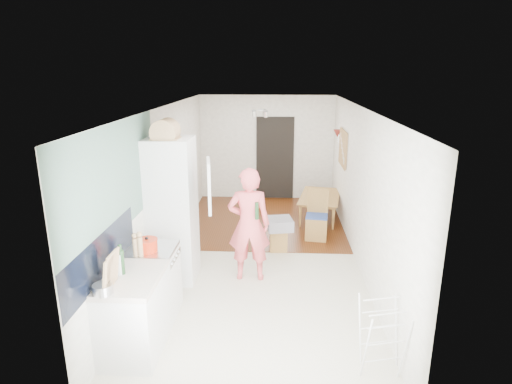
# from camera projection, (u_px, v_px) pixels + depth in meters

# --- Properties ---
(room_shell) EXTENTS (3.20, 7.00, 2.50)m
(room_shell) POSITION_uv_depth(u_px,v_px,m) (261.00, 186.00, 6.92)
(room_shell) COLOR white
(room_shell) RESTS_ON ground
(floor) EXTENTS (3.20, 7.00, 0.01)m
(floor) POSITION_uv_depth(u_px,v_px,m) (260.00, 257.00, 7.26)
(floor) COLOR silver
(floor) RESTS_ON ground
(wood_floor_overlay) EXTENTS (3.20, 3.30, 0.01)m
(wood_floor_overlay) POSITION_uv_depth(u_px,v_px,m) (264.00, 220.00, 9.04)
(wood_floor_overlay) COLOR #55230F
(wood_floor_overlay) RESTS_ON room_shell
(sage_wall_panel) EXTENTS (0.02, 3.00, 1.30)m
(sage_wall_panel) POSITION_uv_depth(u_px,v_px,m) (115.00, 180.00, 4.91)
(sage_wall_panel) COLOR slate
(sage_wall_panel) RESTS_ON room_shell
(tile_splashback) EXTENTS (0.02, 1.90, 0.50)m
(tile_splashback) POSITION_uv_depth(u_px,v_px,m) (103.00, 256.00, 4.58)
(tile_splashback) COLOR black
(tile_splashback) RESTS_ON room_shell
(doorway_recess) EXTENTS (0.90, 0.04, 2.00)m
(doorway_recess) POSITION_uv_depth(u_px,v_px,m) (275.00, 158.00, 10.32)
(doorway_recess) COLOR black
(doorway_recess) RESTS_ON room_shell
(base_cabinet) EXTENTS (0.60, 0.90, 0.86)m
(base_cabinet) POSITION_uv_depth(u_px,v_px,m) (134.00, 316.00, 4.76)
(base_cabinet) COLOR silver
(base_cabinet) RESTS_ON room_shell
(worktop) EXTENTS (0.62, 0.92, 0.06)m
(worktop) POSITION_uv_depth(u_px,v_px,m) (131.00, 279.00, 4.64)
(worktop) COLOR beige
(worktop) RESTS_ON room_shell
(range_cooker) EXTENTS (0.60, 0.60, 0.88)m
(range_cooker) POSITION_uv_depth(u_px,v_px,m) (153.00, 283.00, 5.48)
(range_cooker) COLOR silver
(range_cooker) RESTS_ON room_shell
(cooker_top) EXTENTS (0.60, 0.60, 0.04)m
(cooker_top) POSITION_uv_depth(u_px,v_px,m) (151.00, 250.00, 5.35)
(cooker_top) COLOR #B9B8BB
(cooker_top) RESTS_ON room_shell
(fridge_housing) EXTENTS (0.66, 0.66, 2.15)m
(fridge_housing) POSITION_uv_depth(u_px,v_px,m) (172.00, 211.00, 6.28)
(fridge_housing) COLOR silver
(fridge_housing) RESTS_ON room_shell
(fridge_door) EXTENTS (0.14, 0.56, 0.70)m
(fridge_door) POSITION_uv_depth(u_px,v_px,m) (209.00, 185.00, 5.83)
(fridge_door) COLOR silver
(fridge_door) RESTS_ON room_shell
(fridge_interior) EXTENTS (0.02, 0.52, 0.66)m
(fridge_interior) POSITION_uv_depth(u_px,v_px,m) (192.00, 180.00, 6.14)
(fridge_interior) COLOR white
(fridge_interior) RESTS_ON room_shell
(pinboard) EXTENTS (0.03, 0.90, 0.70)m
(pinboard) POSITION_uv_depth(u_px,v_px,m) (343.00, 148.00, 8.58)
(pinboard) COLOR tan
(pinboard) RESTS_ON room_shell
(pinboard_frame) EXTENTS (0.00, 0.94, 0.74)m
(pinboard_frame) POSITION_uv_depth(u_px,v_px,m) (342.00, 148.00, 8.58)
(pinboard_frame) COLOR #A97C39
(pinboard_frame) RESTS_ON room_shell
(wall_sconce) EXTENTS (0.18, 0.18, 0.16)m
(wall_sconce) POSITION_uv_depth(u_px,v_px,m) (337.00, 133.00, 9.15)
(wall_sconce) COLOR maroon
(wall_sconce) RESTS_ON room_shell
(person) EXTENTS (0.76, 0.51, 2.04)m
(person) POSITION_uv_depth(u_px,v_px,m) (249.00, 215.00, 6.28)
(person) COLOR #EF5960
(person) RESTS_ON floor
(dining_table) EXTENTS (0.88, 1.32, 0.43)m
(dining_table) POSITION_uv_depth(u_px,v_px,m) (321.00, 209.00, 9.09)
(dining_table) COLOR #A97C39
(dining_table) RESTS_ON floor
(dining_chair) EXTENTS (0.44, 0.44, 0.93)m
(dining_chair) POSITION_uv_depth(u_px,v_px,m) (317.00, 215.00, 7.93)
(dining_chair) COLOR #A97C39
(dining_chair) RESTS_ON floor
(stool) EXTENTS (0.32, 0.32, 0.39)m
(stool) POSITION_uv_depth(u_px,v_px,m) (278.00, 239.00, 7.52)
(stool) COLOR #A97C39
(stool) RESTS_ON floor
(grey_drape) EXTENTS (0.50, 0.50, 0.19)m
(grey_drape) POSITION_uv_depth(u_px,v_px,m) (279.00, 224.00, 7.43)
(grey_drape) COLOR gray
(grey_drape) RESTS_ON stool
(drying_rack) EXTENTS (0.48, 0.45, 0.79)m
(drying_rack) POSITION_uv_depth(u_px,v_px,m) (382.00, 338.00, 4.43)
(drying_rack) COLOR silver
(drying_rack) RESTS_ON floor
(bread_bin) EXTENTS (0.45, 0.44, 0.20)m
(bread_bin) POSITION_uv_depth(u_px,v_px,m) (165.00, 132.00, 5.88)
(bread_bin) COLOR tan
(bread_bin) RESTS_ON fridge_housing
(red_casserole) EXTENTS (0.27, 0.27, 0.15)m
(red_casserole) POSITION_uv_depth(u_px,v_px,m) (147.00, 245.00, 5.25)
(red_casserole) COLOR red
(red_casserole) RESTS_ON cooker_top
(steel_pan) EXTENTS (0.25, 0.25, 0.10)m
(steel_pan) POSITION_uv_depth(u_px,v_px,m) (103.00, 289.00, 4.26)
(steel_pan) COLOR #B9B8BB
(steel_pan) RESTS_ON worktop
(held_bottle) EXTENTS (0.05, 0.05, 0.25)m
(held_bottle) POSITION_uv_depth(u_px,v_px,m) (257.00, 211.00, 6.13)
(held_bottle) COLOR #1D401E
(held_bottle) RESTS_ON person
(bottle_a) EXTENTS (0.08, 0.08, 0.28)m
(bottle_a) POSITION_uv_depth(u_px,v_px,m) (121.00, 262.00, 4.64)
(bottle_a) COLOR #1D401E
(bottle_a) RESTS_ON worktop
(bottle_b) EXTENTS (0.06, 0.06, 0.25)m
(bottle_b) POSITION_uv_depth(u_px,v_px,m) (120.00, 261.00, 4.71)
(bottle_b) COLOR #1D401E
(bottle_b) RESTS_ON worktop
(bottle_c) EXTENTS (0.12, 0.12, 0.24)m
(bottle_c) POSITION_uv_depth(u_px,v_px,m) (119.00, 264.00, 4.64)
(bottle_c) COLOR beige
(bottle_c) RESTS_ON worktop
(pepper_mill_front) EXTENTS (0.07, 0.07, 0.22)m
(pepper_mill_front) POSITION_uv_depth(u_px,v_px,m) (135.00, 247.00, 5.11)
(pepper_mill_front) COLOR tan
(pepper_mill_front) RESTS_ON worktop
(pepper_mill_back) EXTENTS (0.07, 0.07, 0.24)m
(pepper_mill_back) POSITION_uv_depth(u_px,v_px,m) (140.00, 246.00, 5.11)
(pepper_mill_back) COLOR tan
(pepper_mill_back) RESTS_ON worktop
(chopping_boards) EXTENTS (0.12, 0.29, 0.39)m
(chopping_boards) POSITION_uv_depth(u_px,v_px,m) (111.00, 271.00, 4.32)
(chopping_boards) COLOR tan
(chopping_boards) RESTS_ON worktop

